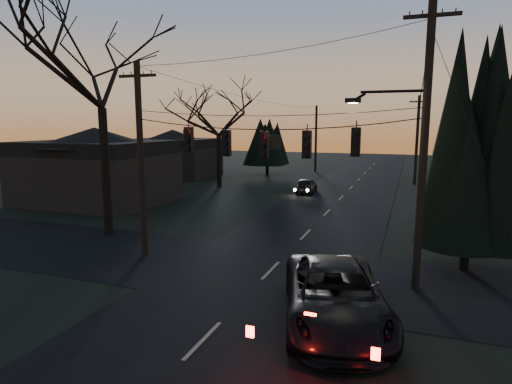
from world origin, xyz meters
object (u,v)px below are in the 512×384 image
(utility_pole_right, at_px, (415,289))
(utility_pole_far_r, at_px, (414,185))
(utility_pole_left, at_px, (145,255))
(bare_tree_left, at_px, (99,54))
(evergreen_right, at_px, (473,149))
(utility_pole_far_l, at_px, (315,171))
(sedan_oncoming_a, at_px, (306,186))
(suv_near, at_px, (335,296))

(utility_pole_right, xyz_separation_m, utility_pole_far_r, (0.00, 28.00, 0.00))
(utility_pole_left, bearing_deg, utility_pole_right, 0.00)
(bare_tree_left, bearing_deg, utility_pole_far_r, 58.79)
(evergreen_right, bearing_deg, utility_pole_far_l, 111.98)
(utility_pole_far_l, xyz_separation_m, sedan_oncoming_a, (2.80, -16.41, 0.64))
(utility_pole_far_r, xyz_separation_m, bare_tree_left, (-15.46, -25.53, 9.34))
(utility_pole_far_r, height_order, bare_tree_left, bare_tree_left)
(bare_tree_left, height_order, sedan_oncoming_a, bare_tree_left)
(evergreen_right, bearing_deg, sedan_oncoming_a, 122.32)
(utility_pole_far_l, xyz_separation_m, suv_near, (9.20, -39.70, 0.86))
(evergreen_right, bearing_deg, utility_pole_right, -122.96)
(utility_pole_far_r, distance_m, utility_pole_far_l, 14.01)
(utility_pole_right, bearing_deg, sedan_oncoming_a, 113.94)
(suv_near, xyz_separation_m, sedan_oncoming_a, (-6.40, 23.30, -0.23))
(utility_pole_right, relative_size, suv_near, 1.61)
(utility_pole_right, height_order, sedan_oncoming_a, utility_pole_right)
(utility_pole_far_r, bearing_deg, utility_pole_far_l, 145.18)
(evergreen_right, relative_size, sedan_oncoming_a, 2.31)
(utility_pole_left, distance_m, evergreen_right, 14.53)
(suv_near, relative_size, sedan_oncoming_a, 1.66)
(utility_pole_far_r, distance_m, suv_near, 31.80)
(utility_pole_far_l, height_order, sedan_oncoming_a, utility_pole_far_l)
(utility_pole_far_r, xyz_separation_m, suv_near, (-2.30, -31.70, 0.86))
(utility_pole_far_r, distance_m, bare_tree_left, 31.27)
(utility_pole_right, bearing_deg, utility_pole_left, 180.00)
(utility_pole_left, relative_size, suv_near, 1.37)
(sedan_oncoming_a, bearing_deg, utility_pole_right, 109.92)
(utility_pole_left, bearing_deg, suv_near, -21.93)
(utility_pole_far_l, bearing_deg, utility_pole_far_r, -34.82)
(utility_pole_far_r, bearing_deg, utility_pole_right, -90.00)
(utility_pole_far_l, relative_size, sedan_oncoming_a, 2.14)
(utility_pole_left, bearing_deg, utility_pole_far_r, 67.67)
(utility_pole_right, height_order, suv_near, utility_pole_right)
(utility_pole_far_r, xyz_separation_m, evergreen_right, (1.87, -25.12, 4.91))
(evergreen_right, bearing_deg, suv_near, -122.33)
(utility_pole_far_l, bearing_deg, utility_pole_right, -72.28)
(sedan_oncoming_a, bearing_deg, utility_pole_far_l, -84.34)
(utility_pole_far_l, distance_m, suv_near, 40.77)
(bare_tree_left, xyz_separation_m, suv_near, (13.16, -6.18, -8.48))
(evergreen_right, bearing_deg, bare_tree_left, -178.65)
(utility_pole_far_l, height_order, bare_tree_left, bare_tree_left)
(suv_near, bearing_deg, utility_pole_left, 142.01)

